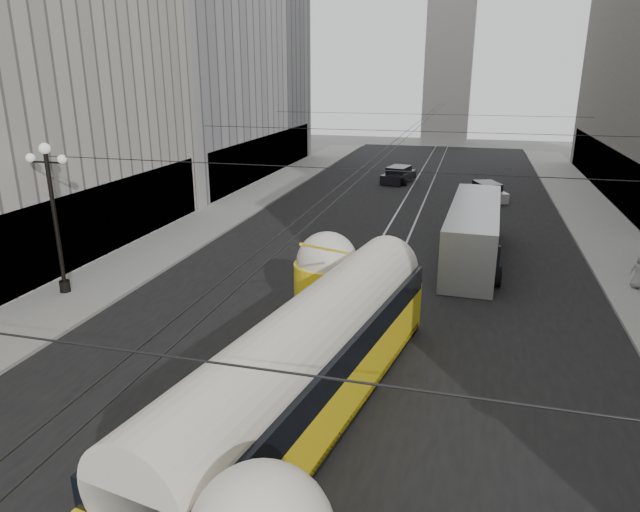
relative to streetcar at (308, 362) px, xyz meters
The scene contains 14 objects.
road 20.68m from the streetcar, 90.32° to the left, with size 20.00×85.00×0.02m, color black.
sidewalk_left 27.03m from the streetcar, 116.68° to the left, with size 4.00×72.00×0.15m, color gray.
sidewalk_right 26.93m from the streetcar, 63.76° to the left, with size 4.00×72.00×0.15m, color gray.
rail_left 20.70m from the streetcar, 92.40° to the left, with size 0.12×85.00×0.04m, color gray.
rail_right 20.69m from the streetcar, 88.23° to the left, with size 0.12×85.00×0.04m, color gray.
building_left_far 43.20m from the streetcar, 119.11° to the left, with size 12.60×28.60×28.60m.
distant_tower 69.39m from the streetcar, 90.10° to the left, with size 6.00×6.00×31.36m.
lamppost_left_mid 14.25m from the streetcar, 154.33° to the left, with size 1.86×0.44×6.37m.
catenary 20.04m from the streetcar, 89.99° to the left, with size 25.00×72.00×0.23m.
streetcar is the anchor object (origin of this frame).
city_bus 16.31m from the streetcar, 75.04° to the left, with size 2.79×11.36×2.87m.
sedan_white_far 31.43m from the streetcar, 80.64° to the left, with size 3.15×4.54×1.33m.
sedan_dark_far 36.48m from the streetcar, 93.55° to the left, with size 2.69×4.70×1.40m.
pedestrian_sidewalk_right 17.27m from the streetcar, 48.93° to the left, with size 0.75×0.46×1.53m, color gray.
Camera 1 is at (3.99, -1.38, 9.21)m, focal length 32.00 mm.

